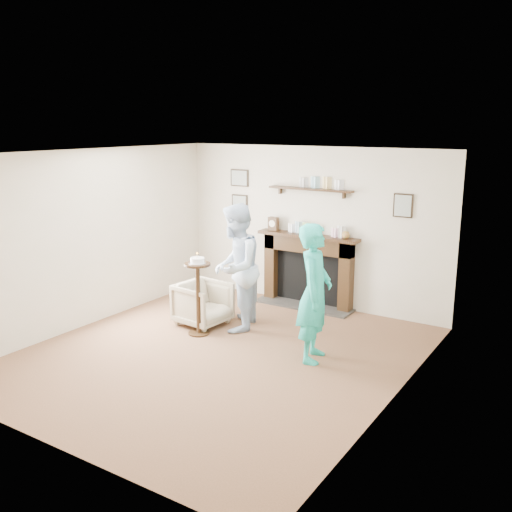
% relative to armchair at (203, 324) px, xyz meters
% --- Properties ---
extents(ground, '(5.00, 5.00, 0.00)m').
position_rel_armchair_xyz_m(ground, '(0.84, -0.77, 0.00)').
color(ground, brown).
rests_on(ground, ground).
extents(room_shell, '(4.54, 5.02, 2.52)m').
position_rel_armchair_xyz_m(room_shell, '(0.84, -0.08, 1.62)').
color(room_shell, beige).
rests_on(room_shell, ground).
extents(armchair, '(0.74, 0.72, 0.62)m').
position_rel_armchair_xyz_m(armchair, '(0.00, 0.00, 0.00)').
color(armchair, '#BDA78C').
rests_on(armchair, ground).
extents(man, '(0.93, 1.04, 1.78)m').
position_rel_armchair_xyz_m(man, '(0.50, 0.11, 0.00)').
color(man, silver).
rests_on(man, ground).
extents(woman, '(0.56, 0.70, 1.70)m').
position_rel_armchair_xyz_m(woman, '(1.90, -0.26, 0.00)').
color(woman, teal).
rests_on(woman, ground).
extents(pedestal_table, '(0.36, 0.36, 1.15)m').
position_rel_armchair_xyz_m(pedestal_table, '(0.18, -0.33, 0.71)').
color(pedestal_table, black).
rests_on(pedestal_table, ground).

